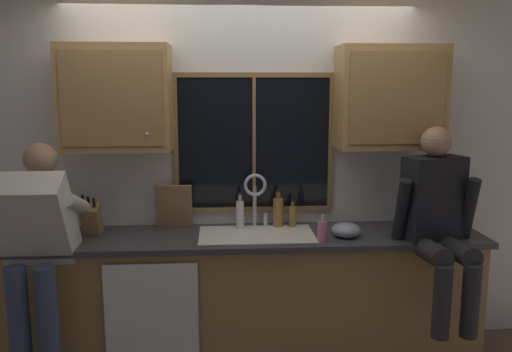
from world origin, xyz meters
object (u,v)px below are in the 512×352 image
Objects in this scene: bottle_green_glass at (293,216)px; person_sitting_on_counter at (438,216)px; person_standing at (35,246)px; bottle_tall_clear at (278,211)px; soap_dispenser at (322,231)px; cutting_board at (174,206)px; bottle_amber_small at (240,214)px; mixing_bowl at (346,230)px; knife_block at (92,220)px.

person_sitting_on_counter is at bearing -26.96° from bottle_green_glass.
bottle_tall_clear is at bearing 18.69° from person_standing.
person_sitting_on_counter reaches higher than soap_dispenser.
cutting_board is 1.09m from soap_dispenser.
person_standing is 1.65m from bottle_tall_clear.
cutting_board is 0.48m from bottle_amber_small.
cutting_board is 1.24m from mixing_bowl.
person_sitting_on_counter is 6.24× the size of mixing_bowl.
bottle_tall_clear is (0.76, -0.02, -0.05)m from cutting_board.
mixing_bowl is (2.00, 0.24, -0.01)m from person_standing.
cutting_board is 0.76m from bottle_tall_clear.
person_standing is 4.87× the size of cutting_board.
person_sitting_on_counter is at bearing -7.88° from knife_block.
soap_dispenser is 0.71× the size of bottle_amber_small.
mixing_bowl is 0.53m from bottle_tall_clear.
bottle_green_glass is (0.86, -0.03, -0.08)m from cutting_board.
bottle_tall_clear is (-0.11, 0.01, 0.03)m from bottle_green_glass.
person_sitting_on_counter is 0.76m from soap_dispenser.
bottle_green_glass is at bearing 5.51° from knife_block.
knife_block reaches higher than bottle_amber_small.
cutting_board is at bearing 165.48° from mixing_bowl.
person_standing is at bearing -161.31° from bottle_tall_clear.
knife_block is 1.73× the size of soap_dispenser.
mixing_bowl is 0.73× the size of bottle_tall_clear.
cutting_board is 0.87m from bottle_green_glass.
person_sitting_on_counter reaches higher than mixing_bowl.
bottle_amber_small is at bearing 146.32° from soap_dispenser.
person_sitting_on_counter reaches higher than bottle_tall_clear.
person_standing is at bearing -173.25° from mixing_bowl.
bottle_tall_clear is 0.28m from bottle_amber_small.
knife_block is at bearing 175.30° from mixing_bowl.
bottle_amber_small is at bearing -172.78° from bottle_tall_clear.
bottle_amber_small is (1.03, 0.11, -0.00)m from knife_block.
bottle_tall_clear is (1.56, 0.53, 0.06)m from person_standing.
knife_block is 1.42m from bottle_green_glass.
bottle_amber_small is (-0.72, 0.26, 0.06)m from mixing_bowl.
cutting_board is 1.61× the size of mixing_bowl.
mixing_bowl is 1.08× the size of soap_dispenser.
person_sitting_on_counter is 1.11m from bottle_tall_clear.
cutting_board is 1.18× the size of bottle_tall_clear.
mixing_bowl is at bearing -33.70° from bottle_tall_clear.
person_standing reaches higher than mixing_bowl.
bottle_tall_clear is 1.05× the size of bottle_amber_small.
person_sitting_on_counter reaches higher than bottle_amber_small.
cutting_board is at bearing 178.64° from bottle_tall_clear.
soap_dispenser is (-0.75, 0.08, -0.11)m from person_sitting_on_counter.
cutting_board is 1.75× the size of soap_dispenser.
person_standing is 7.86× the size of mixing_bowl.
person_sitting_on_counter is 0.61m from mixing_bowl.
mixing_bowl is (-0.57, 0.18, -0.14)m from person_sitting_on_counter.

